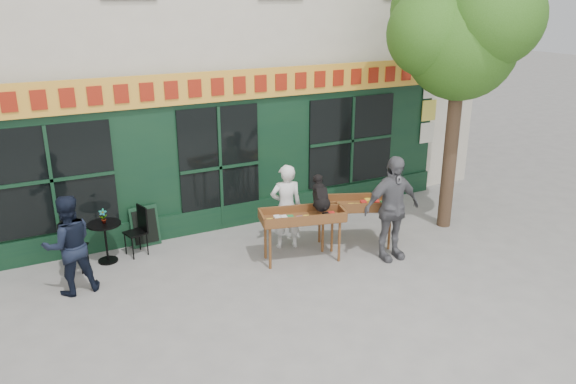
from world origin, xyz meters
name	(u,v)px	position (x,y,z in m)	size (l,w,h in m)	color
ground	(269,273)	(0.00, 0.00, 0.00)	(80.00, 80.00, 0.00)	slate
street_tree	(462,27)	(4.34, 0.36, 4.11)	(3.05, 2.90, 5.60)	#382619
book_cart_center	(302,219)	(0.78, 0.21, 0.82)	(1.60, 0.96, 0.99)	brown
dog	(321,193)	(1.13, 0.16, 1.29)	(0.34, 0.60, 0.60)	black
woman	(286,207)	(0.78, 0.86, 0.84)	(0.61, 0.40, 1.68)	silver
book_cart_right	(355,207)	(1.99, 0.30, 0.82)	(1.62, 1.14, 0.99)	brown
man_right	(392,208)	(2.29, -0.45, 0.99)	(1.16, 0.48, 1.98)	#56565A
bistro_table	(105,235)	(-2.46, 1.79, 0.54)	(0.60, 0.60, 0.76)	black
bistro_chair_left	(69,241)	(-3.09, 1.74, 0.56)	(0.50, 0.49, 0.95)	black
bistro_chair_right	(139,226)	(-1.82, 1.86, 0.56)	(0.45, 0.44, 0.95)	black
potted_plant	(103,216)	(-2.46, 1.79, 0.90)	(0.14, 0.10, 0.28)	gray
man_left	(69,245)	(-3.16, 0.89, 0.85)	(0.82, 0.64, 1.69)	black
chalkboard	(145,226)	(-1.64, 2.19, 0.40)	(0.57, 0.23, 0.79)	black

